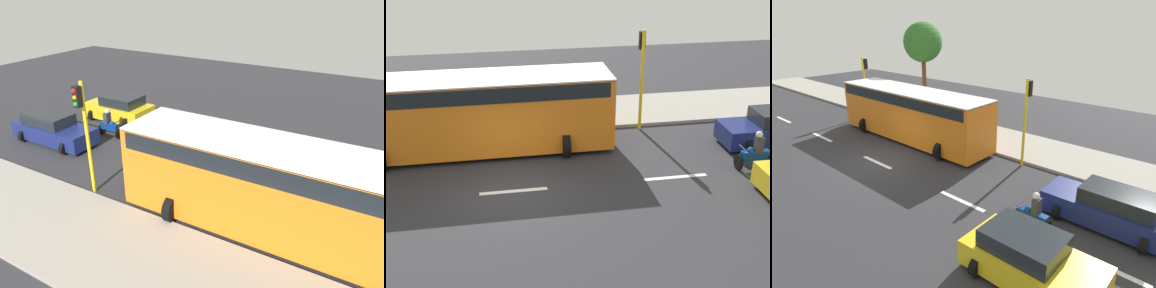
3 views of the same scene
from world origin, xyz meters
TOP-DOWN VIEW (x-y plane):
  - ground_plane at (0.00, 0.00)m, footprint 40.00×60.00m
  - sidewalk at (7.00, 0.00)m, footprint 4.00×60.00m
  - lane_stripe_far_north at (0.00, -12.00)m, footprint 0.20×2.40m
  - lane_stripe_north at (0.00, -6.00)m, footprint 0.20×2.40m
  - lane_stripe_mid at (0.00, 0.00)m, footprint 0.20×2.40m
  - lane_stripe_south at (0.00, 6.00)m, footprint 0.20×2.40m
  - lane_stripe_far_south at (0.00, 12.00)m, footprint 0.20×2.40m
  - car_dark_blue at (2.22, -11.15)m, footprint 2.12×4.54m
  - car_yellow_cab at (-1.99, -10.36)m, footprint 2.35×3.98m
  - city_bus at (3.64, 1.25)m, footprint 3.20×11.00m
  - motorcycle at (0.21, -9.19)m, footprint 0.60×1.30m
  - pedestrian_near_signal at (6.07, 9.43)m, footprint 0.40×0.24m
  - traffic_light_corner at (4.85, 7.97)m, footprint 0.49×0.24m
  - traffic_light_midblock at (4.85, -5.98)m, footprint 0.49×0.24m
  - street_tree_north at (9.67, 6.72)m, footprint 3.15×3.15m

SIDE VIEW (x-z plane):
  - ground_plane at x=0.00m, z-range -0.10..0.00m
  - lane_stripe_far_north at x=0.00m, z-range 0.00..0.01m
  - lane_stripe_north at x=0.00m, z-range 0.00..0.01m
  - lane_stripe_mid at x=0.00m, z-range 0.00..0.01m
  - lane_stripe_south at x=0.00m, z-range 0.00..0.01m
  - lane_stripe_far_south at x=0.00m, z-range 0.00..0.01m
  - sidewalk at x=7.00m, z-range 0.00..0.15m
  - motorcycle at x=0.21m, z-range -0.12..1.41m
  - car_yellow_cab at x=-1.99m, z-range -0.05..1.47m
  - car_dark_blue at x=2.22m, z-range -0.05..1.47m
  - pedestrian_near_signal at x=6.07m, z-range 0.21..1.90m
  - city_bus at x=3.64m, z-range 0.27..3.43m
  - traffic_light_corner at x=4.85m, z-range 0.68..5.18m
  - traffic_light_midblock at x=4.85m, z-range 0.68..5.18m
  - street_tree_north at x=9.67m, z-range 1.85..8.80m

